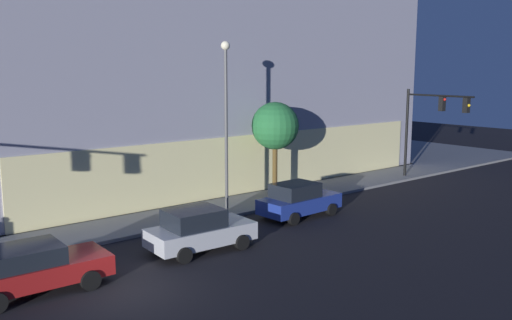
{
  "coord_description": "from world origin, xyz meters",
  "views": [
    {
      "loc": [
        -7.31,
        -15.72,
        7.11
      ],
      "look_at": [
        7.89,
        3.04,
        3.17
      ],
      "focal_mm": 38.04,
      "sensor_mm": 36.0,
      "label": 1
    }
  ],
  "objects_px": {
    "sidewalk_tree": "(275,126)",
    "car_red": "(32,268)",
    "modern_building": "(137,53)",
    "car_silver": "(199,230)",
    "traffic_light_far_corner": "(431,115)",
    "car_blue": "(298,200)",
    "street_lamp_sidewalk": "(226,107)"
  },
  "relations": [
    {
      "from": "sidewalk_tree",
      "to": "car_red",
      "type": "distance_m",
      "value": 15.96
    },
    {
      "from": "modern_building",
      "to": "car_silver",
      "type": "relative_size",
      "value": 7.17
    },
    {
      "from": "car_silver",
      "to": "traffic_light_far_corner",
      "type": "bearing_deg",
      "value": 6.21
    },
    {
      "from": "car_blue",
      "to": "traffic_light_far_corner",
      "type": "bearing_deg",
      "value": 3.86
    },
    {
      "from": "street_lamp_sidewalk",
      "to": "car_silver",
      "type": "xyz_separation_m",
      "value": [
        -4.21,
        -3.91,
        -4.54
      ]
    },
    {
      "from": "street_lamp_sidewalk",
      "to": "sidewalk_tree",
      "type": "xyz_separation_m",
      "value": [
        4.07,
        0.99,
        -1.28
      ]
    },
    {
      "from": "modern_building",
      "to": "car_blue",
      "type": "bearing_deg",
      "value": -94.47
    },
    {
      "from": "car_red",
      "to": "car_blue",
      "type": "xyz_separation_m",
      "value": [
        13.15,
        1.34,
        0.03
      ]
    },
    {
      "from": "modern_building",
      "to": "car_red",
      "type": "distance_m",
      "value": 26.85
    },
    {
      "from": "car_silver",
      "to": "car_blue",
      "type": "xyz_separation_m",
      "value": [
        6.65,
        1.23,
        -0.01
      ]
    },
    {
      "from": "car_blue",
      "to": "car_silver",
      "type": "bearing_deg",
      "value": -169.49
    },
    {
      "from": "traffic_light_far_corner",
      "to": "car_silver",
      "type": "xyz_separation_m",
      "value": [
        -19.0,
        -2.07,
        -3.5
      ]
    },
    {
      "from": "sidewalk_tree",
      "to": "modern_building",
      "type": "bearing_deg",
      "value": 90.33
    },
    {
      "from": "car_red",
      "to": "modern_building",
      "type": "bearing_deg",
      "value": 55.14
    },
    {
      "from": "sidewalk_tree",
      "to": "car_silver",
      "type": "xyz_separation_m",
      "value": [
        -8.28,
        -4.9,
        -3.25
      ]
    },
    {
      "from": "street_lamp_sidewalk",
      "to": "car_red",
      "type": "relative_size",
      "value": 1.79
    },
    {
      "from": "car_silver",
      "to": "car_blue",
      "type": "distance_m",
      "value": 6.76
    },
    {
      "from": "modern_building",
      "to": "sidewalk_tree",
      "type": "bearing_deg",
      "value": -89.67
    },
    {
      "from": "traffic_light_far_corner",
      "to": "car_blue",
      "type": "height_order",
      "value": "traffic_light_far_corner"
    },
    {
      "from": "car_silver",
      "to": "car_blue",
      "type": "relative_size",
      "value": 0.99
    },
    {
      "from": "modern_building",
      "to": "traffic_light_far_corner",
      "type": "height_order",
      "value": "modern_building"
    },
    {
      "from": "traffic_light_far_corner",
      "to": "sidewalk_tree",
      "type": "relative_size",
      "value": 1.1
    },
    {
      "from": "traffic_light_far_corner",
      "to": "car_silver",
      "type": "bearing_deg",
      "value": -173.79
    },
    {
      "from": "street_lamp_sidewalk",
      "to": "car_blue",
      "type": "height_order",
      "value": "street_lamp_sidewalk"
    },
    {
      "from": "modern_building",
      "to": "car_red",
      "type": "height_order",
      "value": "modern_building"
    },
    {
      "from": "modern_building",
      "to": "car_red",
      "type": "relative_size",
      "value": 6.63
    },
    {
      "from": "car_silver",
      "to": "car_red",
      "type": "bearing_deg",
      "value": -179.02
    },
    {
      "from": "modern_building",
      "to": "sidewalk_tree",
      "type": "relative_size",
      "value": 5.86
    },
    {
      "from": "traffic_light_far_corner",
      "to": "street_lamp_sidewalk",
      "type": "distance_m",
      "value": 14.93
    },
    {
      "from": "traffic_light_far_corner",
      "to": "street_lamp_sidewalk",
      "type": "relative_size",
      "value": 0.69
    },
    {
      "from": "modern_building",
      "to": "traffic_light_far_corner",
      "type": "bearing_deg",
      "value": -60.27
    },
    {
      "from": "modern_building",
      "to": "sidewalk_tree",
      "type": "height_order",
      "value": "modern_building"
    }
  ]
}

